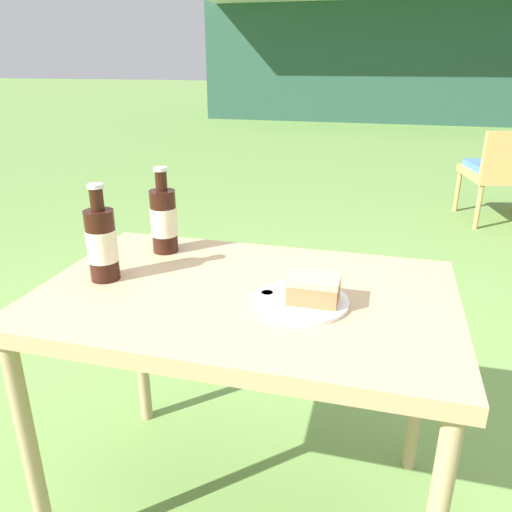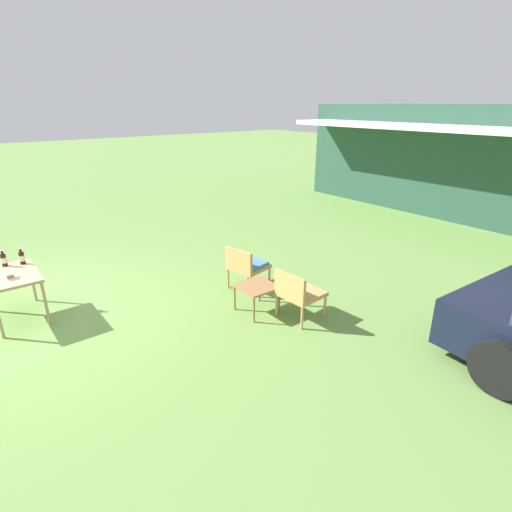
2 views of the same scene
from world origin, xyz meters
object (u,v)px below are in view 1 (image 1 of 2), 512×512
(cake_on_plate, at_px, (308,294))
(cola_bottle_far, at_px, (102,243))
(wicker_chair_cushioned, at_px, (507,169))
(cola_bottle_near, at_px, (164,219))
(patio_table, at_px, (245,316))

(cake_on_plate, height_order, cola_bottle_far, cola_bottle_far)
(wicker_chair_cushioned, xyz_separation_m, cola_bottle_near, (-1.48, -2.91, 0.36))
(patio_table, bearing_deg, cake_on_plate, -11.77)
(wicker_chair_cushioned, bearing_deg, cola_bottle_far, 51.86)
(wicker_chair_cushioned, bearing_deg, cake_on_plate, 59.92)
(patio_table, xyz_separation_m, cake_on_plate, (0.15, -0.03, 0.09))
(cake_on_plate, bearing_deg, patio_table, 168.23)
(cola_bottle_near, bearing_deg, patio_table, -33.68)
(cake_on_plate, relative_size, cola_bottle_far, 0.89)
(cola_bottle_far, bearing_deg, cola_bottle_near, 73.54)
(cake_on_plate, relative_size, cola_bottle_near, 0.89)
(wicker_chair_cushioned, bearing_deg, cola_bottle_near, 51.18)
(cola_bottle_far, bearing_deg, patio_table, 3.62)
(patio_table, distance_m, cake_on_plate, 0.18)
(wicker_chair_cushioned, xyz_separation_m, cake_on_plate, (-1.03, -3.14, 0.29))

